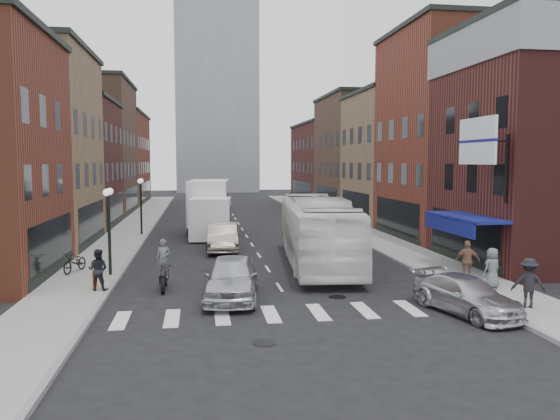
{
  "coord_description": "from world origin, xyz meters",
  "views": [
    {
      "loc": [
        -3.34,
        -21.51,
        5.34
      ],
      "look_at": [
        0.65,
        5.19,
        2.92
      ],
      "focal_mm": 35.0,
      "sensor_mm": 36.0,
      "label": 1
    }
  ],
  "objects_px": {
    "streetlamp_far": "(141,196)",
    "sedan_left_far": "(222,237)",
    "transit_bus": "(317,231)",
    "motorcycle_rider": "(164,266)",
    "ped_right_a": "(529,283)",
    "bike_rack": "(95,279)",
    "box_truck": "(210,208)",
    "parked_bicycle": "(75,262)",
    "curb_car": "(466,295)",
    "ped_right_b": "(468,261)",
    "ped_right_c": "(492,268)",
    "ped_left_solo": "(98,270)",
    "streetlamp_near": "(109,215)",
    "sedan_left_near": "(232,278)",
    "billboard_sign": "(479,143)"
  },
  "relations": [
    {
      "from": "bike_rack",
      "to": "ped_right_a",
      "type": "height_order",
      "value": "ped_right_a"
    },
    {
      "from": "billboard_sign",
      "to": "bike_rack",
      "type": "distance_m",
      "value": 17.14
    },
    {
      "from": "billboard_sign",
      "to": "curb_car",
      "type": "xyz_separation_m",
      "value": [
        -2.69,
        -4.42,
        -5.48
      ]
    },
    {
      "from": "ped_right_b",
      "to": "ped_right_c",
      "type": "bearing_deg",
      "value": 128.7
    },
    {
      "from": "curb_car",
      "to": "ped_right_c",
      "type": "distance_m",
      "value": 3.9
    },
    {
      "from": "bike_rack",
      "to": "sedan_left_near",
      "type": "bearing_deg",
      "value": -19.99
    },
    {
      "from": "box_truck",
      "to": "ped_right_c",
      "type": "relative_size",
      "value": 5.55
    },
    {
      "from": "ped_right_a",
      "to": "bike_rack",
      "type": "bearing_deg",
      "value": 4.05
    },
    {
      "from": "curb_car",
      "to": "transit_bus",
      "type": "bearing_deg",
      "value": 93.42
    },
    {
      "from": "transit_bus",
      "to": "sedan_left_far",
      "type": "distance_m",
      "value": 6.99
    },
    {
      "from": "streetlamp_far",
      "to": "box_truck",
      "type": "distance_m",
      "value": 4.92
    },
    {
      "from": "bike_rack",
      "to": "transit_bus",
      "type": "height_order",
      "value": "transit_bus"
    },
    {
      "from": "ped_left_solo",
      "to": "ped_right_b",
      "type": "relative_size",
      "value": 0.94
    },
    {
      "from": "bike_rack",
      "to": "billboard_sign",
      "type": "bearing_deg",
      "value": -2.83
    },
    {
      "from": "streetlamp_far",
      "to": "ped_right_b",
      "type": "distance_m",
      "value": 23.63
    },
    {
      "from": "streetlamp_near",
      "to": "sedan_left_near",
      "type": "bearing_deg",
      "value": -41.66
    },
    {
      "from": "parked_bicycle",
      "to": "ped_right_c",
      "type": "xyz_separation_m",
      "value": [
        17.63,
        -5.87,
        0.35
      ]
    },
    {
      "from": "transit_bus",
      "to": "ped_right_c",
      "type": "bearing_deg",
      "value": -43.75
    },
    {
      "from": "billboard_sign",
      "to": "ped_right_c",
      "type": "xyz_separation_m",
      "value": [
        -0.08,
        -1.54,
        -5.15
      ]
    },
    {
      "from": "sedan_left_far",
      "to": "parked_bicycle",
      "type": "height_order",
      "value": "sedan_left_far"
    },
    {
      "from": "curb_car",
      "to": "motorcycle_rider",
      "type": "bearing_deg",
      "value": 139.37
    },
    {
      "from": "bike_rack",
      "to": "box_truck",
      "type": "bearing_deg",
      "value": 73.4
    },
    {
      "from": "ped_right_c",
      "to": "parked_bicycle",
      "type": "bearing_deg",
      "value": -35.62
    },
    {
      "from": "box_truck",
      "to": "sedan_left_far",
      "type": "relative_size",
      "value": 1.85
    },
    {
      "from": "motorcycle_rider",
      "to": "ped_right_a",
      "type": "distance_m",
      "value": 14.02
    },
    {
      "from": "transit_bus",
      "to": "streetlamp_near",
      "type": "bearing_deg",
      "value": -164.93
    },
    {
      "from": "streetlamp_far",
      "to": "sedan_left_far",
      "type": "distance_m",
      "value": 9.21
    },
    {
      "from": "streetlamp_far",
      "to": "motorcycle_rider",
      "type": "relative_size",
      "value": 1.92
    },
    {
      "from": "transit_bus",
      "to": "sedan_left_far",
      "type": "bearing_deg",
      "value": 137.71
    },
    {
      "from": "box_truck",
      "to": "ped_right_a",
      "type": "xyz_separation_m",
      "value": [
        10.79,
        -22.13,
        -0.9
      ]
    },
    {
      "from": "sedan_left_near",
      "to": "ped_right_b",
      "type": "distance_m",
      "value": 10.28
    },
    {
      "from": "streetlamp_far",
      "to": "transit_bus",
      "type": "bearing_deg",
      "value": -50.66
    },
    {
      "from": "bike_rack",
      "to": "ped_right_a",
      "type": "relative_size",
      "value": 0.45
    },
    {
      "from": "billboard_sign",
      "to": "bike_rack",
      "type": "relative_size",
      "value": 4.62
    },
    {
      "from": "ped_right_a",
      "to": "box_truck",
      "type": "bearing_deg",
      "value": -41.42
    },
    {
      "from": "ped_right_a",
      "to": "ped_right_b",
      "type": "relative_size",
      "value": 1.0
    },
    {
      "from": "streetlamp_near",
      "to": "sedan_left_near",
      "type": "height_order",
      "value": "streetlamp_near"
    },
    {
      "from": "sedan_left_far",
      "to": "ped_right_b",
      "type": "height_order",
      "value": "ped_right_b"
    },
    {
      "from": "sedan_left_near",
      "to": "transit_bus",
      "type": "bearing_deg",
      "value": 60.08
    },
    {
      "from": "curb_car",
      "to": "ped_right_b",
      "type": "bearing_deg",
      "value": 47.06
    },
    {
      "from": "streetlamp_near",
      "to": "box_truck",
      "type": "distance_m",
      "value": 14.96
    },
    {
      "from": "sedan_left_near",
      "to": "parked_bicycle",
      "type": "bearing_deg",
      "value": 148.62
    },
    {
      "from": "streetlamp_near",
      "to": "streetlamp_far",
      "type": "bearing_deg",
      "value": 90.0
    },
    {
      "from": "ped_left_solo",
      "to": "motorcycle_rider",
      "type": "bearing_deg",
      "value": -162.38
    },
    {
      "from": "sedan_left_far",
      "to": "curb_car",
      "type": "xyz_separation_m",
      "value": [
        7.89,
        -14.75,
        -0.17
      ]
    },
    {
      "from": "bike_rack",
      "to": "parked_bicycle",
      "type": "relative_size",
      "value": 0.44
    },
    {
      "from": "curb_car",
      "to": "ped_right_b",
      "type": "height_order",
      "value": "ped_right_b"
    },
    {
      "from": "ped_right_b",
      "to": "streetlamp_near",
      "type": "bearing_deg",
      "value": 7.63
    },
    {
      "from": "sedan_left_far",
      "to": "ped_left_solo",
      "type": "relative_size",
      "value": 2.98
    },
    {
      "from": "streetlamp_far",
      "to": "ped_right_a",
      "type": "bearing_deg",
      "value": -54.65
    }
  ]
}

